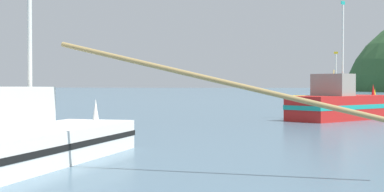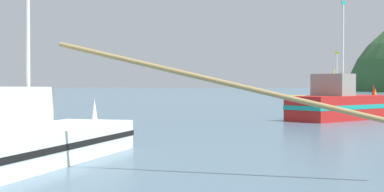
% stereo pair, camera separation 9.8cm
% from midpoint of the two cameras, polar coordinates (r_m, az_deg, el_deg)
% --- Properties ---
extents(fishing_boat_white, '(18.44, 10.04, 7.34)m').
position_cam_midpoint_polar(fishing_boat_white, '(15.14, -16.83, -4.31)').
color(fishing_boat_white, white).
rests_on(fishing_boat_white, ground).
extents(fishing_boat_red, '(6.67, 7.33, 6.92)m').
position_cam_midpoint_polar(fishing_boat_red, '(34.98, 14.42, -0.85)').
color(fishing_boat_red, red).
rests_on(fishing_boat_red, ground).
extents(fishing_boat_yellow, '(7.97, 12.77, 5.02)m').
position_cam_midpoint_polar(fishing_boat_yellow, '(54.49, 13.69, -0.32)').
color(fishing_boat_yellow, gold).
rests_on(fishing_boat_yellow, ground).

